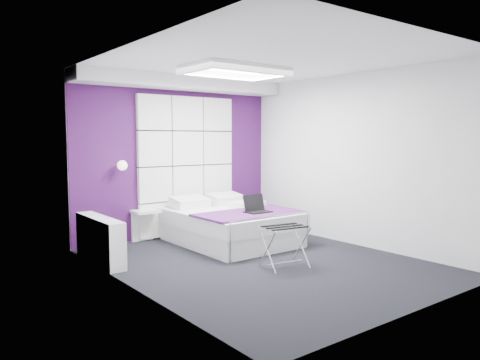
{
  "coord_description": "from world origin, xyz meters",
  "views": [
    {
      "loc": [
        -3.89,
        -4.59,
        1.62
      ],
      "look_at": [
        -0.11,
        0.35,
        1.07
      ],
      "focal_mm": 35.0,
      "sensor_mm": 36.0,
      "label": 1
    }
  ],
  "objects_px": {
    "radiator": "(100,240)",
    "luggage_rack": "(285,247)",
    "wall_lamp": "(121,165)",
    "nightstand": "(146,211)",
    "laptop": "(256,208)",
    "bed": "(231,225)"
  },
  "relations": [
    {
      "from": "radiator",
      "to": "luggage_rack",
      "type": "distance_m",
      "value": 2.41
    },
    {
      "from": "radiator",
      "to": "luggage_rack",
      "type": "xyz_separation_m",
      "value": [
        1.77,
        -1.63,
        -0.04
      ]
    },
    {
      "from": "wall_lamp",
      "to": "nightstand",
      "type": "relative_size",
      "value": 0.38
    },
    {
      "from": "radiator",
      "to": "laptop",
      "type": "xyz_separation_m",
      "value": [
        2.13,
        -0.61,
        0.3
      ]
    },
    {
      "from": "nightstand",
      "to": "luggage_rack",
      "type": "bearing_deg",
      "value": -72.05
    },
    {
      "from": "nightstand",
      "to": "laptop",
      "type": "bearing_deg",
      "value": -49.79
    },
    {
      "from": "wall_lamp",
      "to": "luggage_rack",
      "type": "relative_size",
      "value": 0.28
    },
    {
      "from": "laptop",
      "to": "nightstand",
      "type": "bearing_deg",
      "value": 129.76
    },
    {
      "from": "luggage_rack",
      "to": "laptop",
      "type": "height_order",
      "value": "laptop"
    },
    {
      "from": "bed",
      "to": "luggage_rack",
      "type": "bearing_deg",
      "value": -100.05
    },
    {
      "from": "radiator",
      "to": "laptop",
      "type": "bearing_deg",
      "value": -15.96
    },
    {
      "from": "bed",
      "to": "radiator",
      "type": "bearing_deg",
      "value": 176.8
    },
    {
      "from": "wall_lamp",
      "to": "luggage_rack",
      "type": "xyz_separation_m",
      "value": [
        1.13,
        -2.39,
        -0.96
      ]
    },
    {
      "from": "wall_lamp",
      "to": "bed",
      "type": "distance_m",
      "value": 1.9
    },
    {
      "from": "bed",
      "to": "nightstand",
      "type": "relative_size",
      "value": 4.77
    },
    {
      "from": "luggage_rack",
      "to": "wall_lamp",
      "type": "bearing_deg",
      "value": 124.56
    },
    {
      "from": "wall_lamp",
      "to": "radiator",
      "type": "relative_size",
      "value": 0.12
    },
    {
      "from": "bed",
      "to": "wall_lamp",
      "type": "bearing_deg",
      "value": 147.98
    },
    {
      "from": "nightstand",
      "to": "bed",
      "type": "bearing_deg",
      "value": -39.03
    },
    {
      "from": "nightstand",
      "to": "luggage_rack",
      "type": "height_order",
      "value": "luggage_rack"
    },
    {
      "from": "bed",
      "to": "laptop",
      "type": "distance_m",
      "value": 0.59
    },
    {
      "from": "nightstand",
      "to": "luggage_rack",
      "type": "distance_m",
      "value": 2.48
    }
  ]
}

